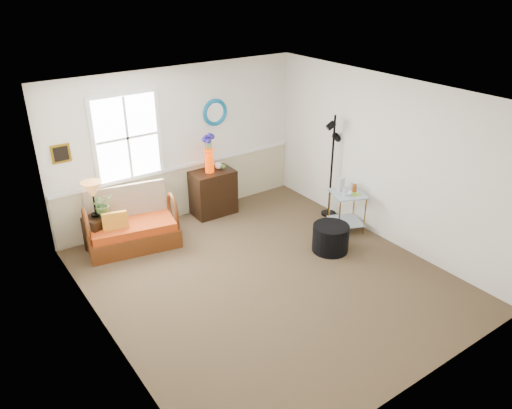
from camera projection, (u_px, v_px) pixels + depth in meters
floor at (267, 278)px, 7.10m from camera, size 4.50×5.00×0.01m
ceiling at (269, 97)px, 5.97m from camera, size 4.50×5.00×0.01m
walls at (268, 196)px, 6.53m from camera, size 4.51×5.01×2.60m
wainscot at (183, 191)px, 8.73m from camera, size 4.46×0.02×0.90m
chair_rail at (182, 166)px, 8.51m from camera, size 4.46×0.04×0.06m
window at (127, 138)px, 7.75m from camera, size 1.14×0.06×1.44m
picture at (61, 154)px, 7.25m from camera, size 0.28×0.03×0.28m
mirror at (215, 112)px, 8.52m from camera, size 0.47×0.07×0.47m
loveseat at (131, 220)px, 7.74m from camera, size 1.51×1.03×0.90m
throw_pillow at (116, 224)px, 7.54m from camera, size 0.39×0.18×0.38m
lamp_stand at (98, 234)px, 7.68m from camera, size 0.41×0.41×0.58m
table_lamp at (94, 200)px, 7.46m from camera, size 0.32×0.32×0.57m
potted_plant at (102, 206)px, 7.58m from camera, size 0.36×0.39×0.27m
cabinet at (213, 192)px, 8.80m from camera, size 0.76×0.50×0.80m
flower_vase at (209, 154)px, 8.46m from camera, size 0.24×0.24×0.67m
side_table at (347, 211)px, 8.27m from camera, size 0.68×0.68×0.67m
tabletop_items at (348, 186)px, 8.12m from camera, size 0.42×0.42×0.22m
floor_lamp at (332, 167)px, 8.53m from camera, size 0.33×0.33×1.82m
ottoman at (331, 238)px, 7.71m from camera, size 0.67×0.67×0.43m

